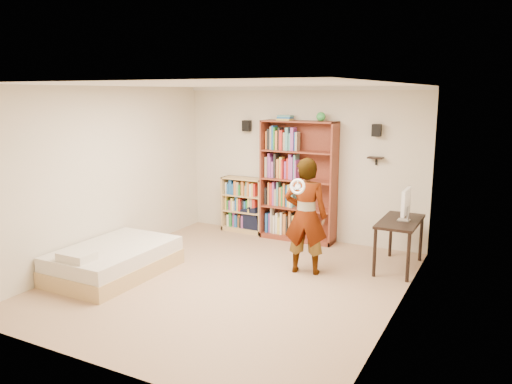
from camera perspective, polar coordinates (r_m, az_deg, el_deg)
ground at (r=7.11m, az=-2.83°, el=-10.16°), size 4.50×5.00×0.01m
room_shell at (r=6.67m, az=-2.98°, el=4.06°), size 4.52×5.02×2.71m
crown_molding at (r=6.62m, az=-3.06°, el=11.89°), size 4.50×5.00×0.06m
speaker_left at (r=9.25m, az=-1.07°, el=7.58°), size 0.14×0.12×0.20m
speaker_right at (r=8.37m, az=13.62°, el=6.87°), size 0.14×0.12×0.20m
wall_shelf at (r=8.43m, az=13.50°, el=3.83°), size 0.25×0.16×0.02m
tall_bookshelf at (r=8.81m, az=4.86°, el=1.20°), size 1.34×0.39×2.12m
low_bookshelf at (r=9.43m, az=-1.41°, el=-1.47°), size 0.83×0.31×1.03m
computer_desk at (r=7.79m, az=16.01°, el=-5.77°), size 0.55×1.10×0.75m
imac at (r=7.62m, az=16.62°, el=-1.42°), size 0.16×0.48×0.48m
daybed at (r=7.55m, az=-15.92°, el=-7.15°), size 1.17×1.81×0.53m
person at (r=7.23m, az=5.70°, el=-2.75°), size 0.69×0.53×1.70m
wii_wheel at (r=6.84m, az=4.79°, el=0.63°), size 0.22×0.08×0.22m
navy_bag at (r=9.40m, az=-0.47°, el=-3.18°), size 0.37×0.25×0.50m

